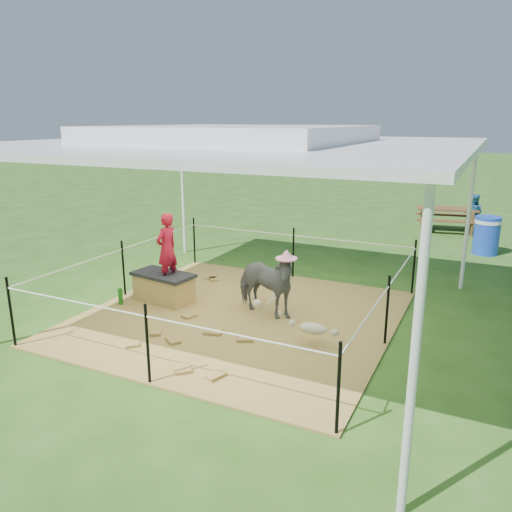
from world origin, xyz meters
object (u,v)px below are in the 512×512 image
at_px(woman, 167,243).
at_px(green_bottle, 121,296).
at_px(trash_barrel, 486,235).
at_px(distant_person, 473,214).
at_px(pony, 264,284).
at_px(straw_bale, 164,288).
at_px(foal, 313,326).
at_px(picnic_table_near, 446,220).

distance_m(woman, green_bottle, 1.19).
relative_size(trash_barrel, distant_person, 0.81).
relative_size(pony, distant_person, 1.13).
xyz_separation_m(straw_bale, green_bottle, (-0.55, -0.45, -0.08)).
height_order(green_bottle, foal, foal).
relative_size(straw_bale, green_bottle, 3.60).
bearing_deg(trash_barrel, pony, -117.81).
bearing_deg(woman, foal, 86.48).
distance_m(picnic_table_near, distant_person, 0.70).
relative_size(woman, distant_person, 1.10).
xyz_separation_m(pony, trash_barrel, (2.97, 5.64, -0.10)).
relative_size(straw_bale, trash_barrel, 1.13).
height_order(straw_bale, foal, foal).
xyz_separation_m(straw_bale, trash_barrel, (4.75, 5.80, 0.19)).
distance_m(trash_barrel, picnic_table_near, 2.42).
bearing_deg(pony, straw_bale, 110.24).
relative_size(picnic_table_near, distant_person, 1.47).
height_order(straw_bale, picnic_table_near, picnic_table_near).
bearing_deg(green_bottle, picnic_table_near, 63.32).
distance_m(straw_bale, green_bottle, 0.72).
height_order(straw_bale, green_bottle, straw_bale).
distance_m(green_bottle, pony, 2.44).
bearing_deg(straw_bale, pony, 5.27).
bearing_deg(picnic_table_near, foal, -106.40).
bearing_deg(distant_person, picnic_table_near, 13.90).
distance_m(woman, trash_barrel, 7.47).
height_order(green_bottle, picnic_table_near, picnic_table_near).
bearing_deg(foal, picnic_table_near, 81.65).
bearing_deg(foal, straw_bale, 166.73).
distance_m(woman, pony, 1.76).
distance_m(pony, distant_person, 8.26).
height_order(straw_bale, pony, pony).
relative_size(straw_bale, woman, 0.83).
height_order(foal, distant_person, distant_person).
xyz_separation_m(picnic_table_near, distant_person, (0.66, 0.04, 0.21)).
distance_m(straw_bale, foal, 2.88).
distance_m(pony, trash_barrel, 6.38).
relative_size(foal, distant_person, 0.91).
height_order(picnic_table_near, distant_person, distant_person).
xyz_separation_m(trash_barrel, picnic_table_near, (-1.08, 2.16, -0.11)).
bearing_deg(pony, green_bottle, 119.74).
xyz_separation_m(straw_bale, picnic_table_near, (3.68, 7.97, 0.08)).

